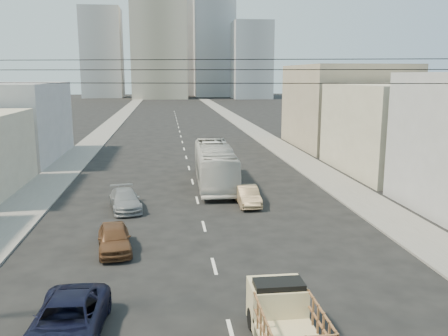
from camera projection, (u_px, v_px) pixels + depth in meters
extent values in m
cube|color=slate|center=(110.00, 127.00, 81.25)|extent=(3.50, 180.00, 0.12)
cube|color=slate|center=(245.00, 125.00, 84.05)|extent=(3.50, 180.00, 0.12)
cube|color=silver|center=(232.00, 334.00, 16.44)|extent=(0.15, 2.00, 0.01)
cube|color=silver|center=(214.00, 266.00, 22.29)|extent=(0.15, 2.00, 0.01)
cube|color=silver|center=(204.00, 226.00, 28.13)|extent=(0.15, 2.00, 0.01)
cube|color=silver|center=(197.00, 200.00, 33.97)|extent=(0.15, 2.00, 0.01)
cube|color=silver|center=(192.00, 182.00, 39.81)|extent=(0.15, 2.00, 0.01)
cube|color=silver|center=(189.00, 168.00, 45.66)|extent=(0.15, 2.00, 0.01)
cube|color=silver|center=(186.00, 157.00, 51.50)|extent=(0.15, 2.00, 0.01)
cube|color=silver|center=(184.00, 149.00, 57.34)|extent=(0.15, 2.00, 0.01)
cube|color=silver|center=(182.00, 142.00, 63.18)|extent=(0.15, 2.00, 0.01)
cube|color=silver|center=(181.00, 136.00, 69.02)|extent=(0.15, 2.00, 0.01)
cube|color=silver|center=(180.00, 131.00, 74.87)|extent=(0.15, 2.00, 0.01)
cube|color=silver|center=(179.00, 127.00, 80.71)|extent=(0.15, 2.00, 0.01)
cube|color=silver|center=(178.00, 124.00, 86.55)|extent=(0.15, 2.00, 0.01)
cube|color=silver|center=(177.00, 121.00, 92.39)|extent=(0.15, 2.00, 0.01)
cube|color=silver|center=(176.00, 118.00, 98.24)|extent=(0.15, 2.00, 0.01)
cube|color=silver|center=(176.00, 115.00, 104.08)|extent=(0.15, 2.00, 0.01)
cube|color=silver|center=(175.00, 113.00, 109.92)|extent=(0.15, 2.00, 0.01)
cube|color=silver|center=(174.00, 111.00, 115.76)|extent=(0.15, 2.00, 0.01)
cube|color=beige|center=(277.00, 304.00, 16.63)|extent=(1.90, 1.60, 1.50)
cube|color=black|center=(279.00, 291.00, 16.27)|extent=(1.70, 0.90, 0.70)
cylinder|color=black|center=(252.00, 319.00, 16.74)|extent=(0.25, 0.76, 0.76)
cylinder|color=black|center=(299.00, 316.00, 16.94)|extent=(0.25, 0.76, 0.76)
imported|color=black|center=(67.00, 321.00, 15.92)|extent=(2.50, 5.14, 1.41)
imported|color=beige|center=(215.00, 165.00, 38.36)|extent=(3.11, 11.97, 3.31)
imported|color=brown|center=(114.00, 238.00, 24.07)|extent=(2.15, 4.18, 1.36)
imported|color=#907554|center=(248.00, 196.00, 32.65)|extent=(1.39, 3.96, 1.31)
imported|color=gray|center=(125.00, 200.00, 31.55)|extent=(2.67, 4.79, 1.31)
cylinder|color=black|center=(235.00, 59.00, 14.15)|extent=(23.01, 5.02, 0.02)
cylinder|color=black|center=(235.00, 70.00, 14.21)|extent=(23.01, 5.02, 0.02)
cylinder|color=black|center=(235.00, 83.00, 14.29)|extent=(23.01, 5.02, 0.02)
cube|color=#A9A088|center=(404.00, 129.00, 43.31)|extent=(11.00, 14.00, 8.00)
cube|color=gray|center=(345.00, 106.00, 58.76)|extent=(12.00, 16.00, 10.00)
cube|color=tan|center=(158.00, 16.00, 173.73)|extent=(20.00, 20.00, 60.00)
cube|color=#989CA1|center=(214.00, 47.00, 192.90)|extent=(16.00, 16.00, 40.00)
cube|color=#989CA1|center=(102.00, 53.00, 183.37)|extent=(15.00, 15.00, 34.00)
cube|color=#98989B|center=(183.00, 44.00, 205.69)|extent=(18.00, 18.00, 44.00)
cube|color=#989CA1|center=(251.00, 60.00, 176.02)|extent=(14.00, 14.00, 28.00)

